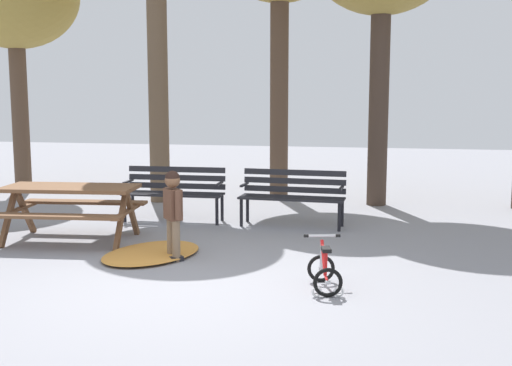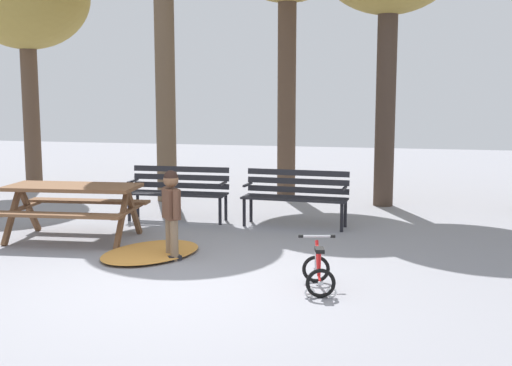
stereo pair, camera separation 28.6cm
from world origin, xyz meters
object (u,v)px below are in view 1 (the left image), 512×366
object	(u,v)px
park_bench_far_left	(175,189)
child_standing	(173,207)
picnic_table	(70,199)
park_bench_left	(293,193)
kids_bicycle	(324,271)

from	to	relation	value
park_bench_far_left	child_standing	size ratio (longest dim) A/B	1.46
picnic_table	child_standing	bearing A→B (deg)	-22.07
park_bench_far_left	park_bench_left	world-z (taller)	same
kids_bicycle	picnic_table	bearing A→B (deg)	157.14
picnic_table	park_bench_left	bearing A→B (deg)	30.01
picnic_table	park_bench_far_left	bearing A→B (deg)	60.80
park_bench_far_left	park_bench_left	size ratio (longest dim) A/B	0.99
park_bench_far_left	child_standing	xyz separation A→B (m)	(0.77, -2.36, 0.14)
park_bench_left	kids_bicycle	distance (m)	3.28
picnic_table	child_standing	world-z (taller)	child_standing
picnic_table	child_standing	size ratio (longest dim) A/B	1.75
picnic_table	park_bench_left	distance (m)	3.28
park_bench_far_left	park_bench_left	distance (m)	1.91
park_bench_far_left	child_standing	world-z (taller)	child_standing
park_bench_left	child_standing	size ratio (longest dim) A/B	1.47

